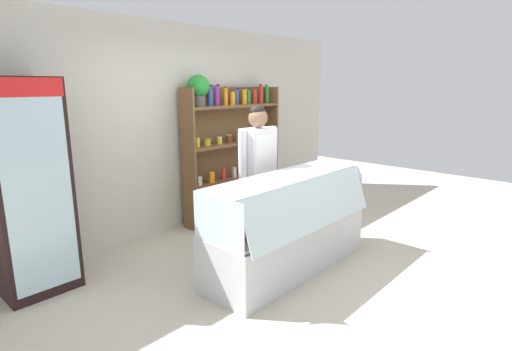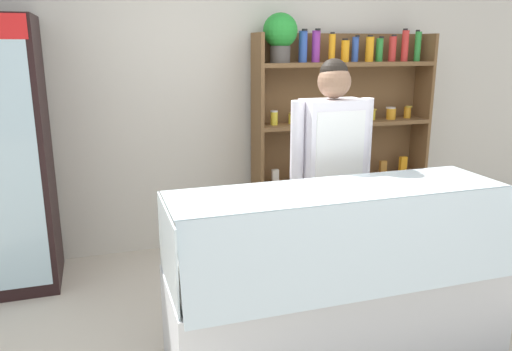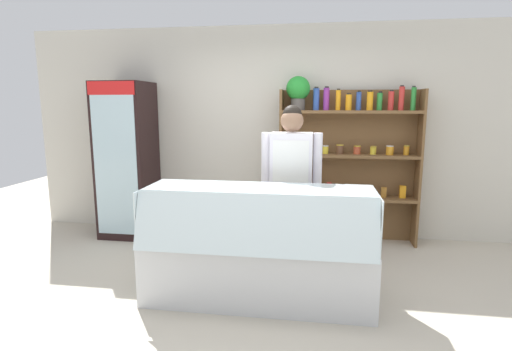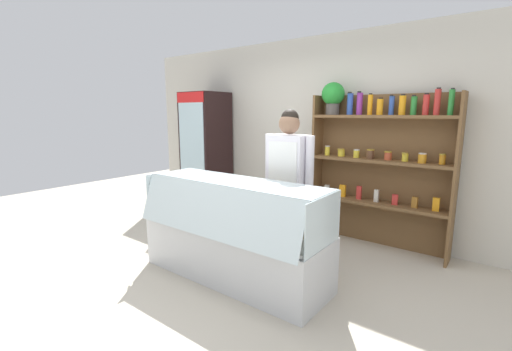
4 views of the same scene
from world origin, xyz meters
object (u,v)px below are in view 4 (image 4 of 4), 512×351
(deli_display_case, at_px, (233,248))
(shop_clerk, at_px, (288,174))
(drinks_fridge, at_px, (206,153))
(shelving_unit, at_px, (373,154))

(deli_display_case, height_order, shop_clerk, shop_clerk)
(drinks_fridge, xyz_separation_m, shop_clerk, (2.19, -0.91, 0.02))
(deli_display_case, relative_size, shop_clerk, 1.16)
(drinks_fridge, height_order, shop_clerk, drinks_fridge)
(drinks_fridge, relative_size, deli_display_case, 1.00)
(shop_clerk, bearing_deg, shelving_unit, 63.39)
(shelving_unit, relative_size, shop_clerk, 1.20)
(deli_display_case, bearing_deg, shelving_unit, 65.40)
(deli_display_case, distance_m, shop_clerk, 0.98)
(drinks_fridge, height_order, deli_display_case, drinks_fridge)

